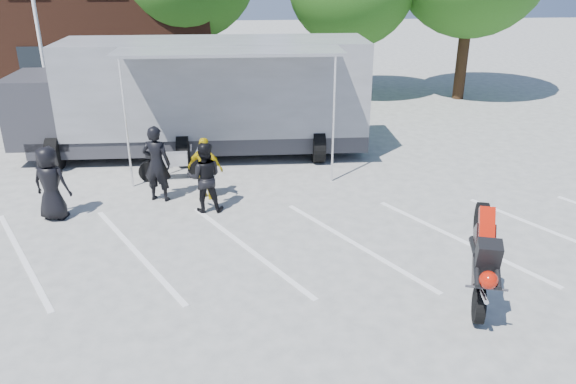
{
  "coord_description": "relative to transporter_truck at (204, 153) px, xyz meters",
  "views": [
    {
      "loc": [
        0.17,
        -9.96,
        5.9
      ],
      "look_at": [
        1.1,
        1.01,
        1.3
      ],
      "focal_mm": 35.0,
      "sensor_mm": 36.0,
      "label": 1
    }
  ],
  "objects": [
    {
      "name": "ground",
      "position": [
        1.09,
        -7.62,
        0.0
      ],
      "size": [
        100.0,
        100.0,
        0.0
      ],
      "primitive_type": "plane",
      "color": "#ADADA7",
      "rests_on": "ground"
    },
    {
      "name": "parking_bay_lines",
      "position": [
        1.09,
        -6.62,
        0.01
      ],
      "size": [
        18.09,
        13.33,
        0.01
      ],
      "primitive_type": "cube",
      "rotation": [
        0.0,
        0.0,
        0.52
      ],
      "color": "white",
      "rests_on": "ground"
    },
    {
      "name": "office_building",
      "position": [
        -8.91,
        10.38,
        3.5
      ],
      "size": [
        18.0,
        8.0,
        7.0
      ],
      "primitive_type": "cube",
      "color": "#402014",
      "rests_on": "ground"
    },
    {
      "name": "transporter_truck",
      "position": [
        0.0,
        0.0,
        0.0
      ],
      "size": [
        11.42,
        5.59,
        3.61
      ],
      "primitive_type": null,
      "rotation": [
        0.0,
        0.0,
        -0.01
      ],
      "color": "gray",
      "rests_on": "ground"
    },
    {
      "name": "parked_motorcycle",
      "position": [
        -0.72,
        -2.32,
        0.0
      ],
      "size": [
        2.05,
        0.81,
        1.05
      ],
      "primitive_type": null,
      "rotation": [
        0.0,
        0.0,
        1.64
      ],
      "color": "silver",
      "rests_on": "ground"
    },
    {
      "name": "stunt_bike_rider",
      "position": [
        5.43,
        -9.04,
        0.0
      ],
      "size": [
        1.33,
        1.98,
        2.13
      ],
      "primitive_type": null,
      "rotation": [
        0.0,
        0.0,
        -0.29
      ],
      "color": "black",
      "rests_on": "ground"
    },
    {
      "name": "spectator_leather_a",
      "position": [
        -3.35,
        -4.67,
        0.92
      ],
      "size": [
        1.02,
        0.8,
        1.83
      ],
      "primitive_type": "imported",
      "rotation": [
        0.0,
        0.0,
        2.87
      ],
      "color": "black",
      "rests_on": "ground"
    },
    {
      "name": "spectator_leather_b",
      "position": [
        -0.96,
        -3.74,
        1.01
      ],
      "size": [
        0.84,
        0.67,
        2.01
      ],
      "primitive_type": "imported",
      "rotation": [
        0.0,
        0.0,
        2.86
      ],
      "color": "black",
      "rests_on": "ground"
    },
    {
      "name": "spectator_leather_c",
      "position": [
        0.3,
        -4.53,
        0.89
      ],
      "size": [
        0.88,
        0.69,
        1.79
      ],
      "primitive_type": "imported",
      "rotation": [
        0.0,
        0.0,
        3.13
      ],
      "color": "black",
      "rests_on": "ground"
    },
    {
      "name": "spectator_hivis",
      "position": [
        0.28,
        -3.73,
        0.83
      ],
      "size": [
        1.05,
        0.74,
        1.66
      ],
      "primitive_type": "imported",
      "rotation": [
        0.0,
        0.0,
        2.76
      ],
      "color": "#D6B70B",
      "rests_on": "ground"
    }
  ]
}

